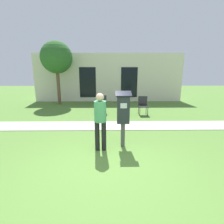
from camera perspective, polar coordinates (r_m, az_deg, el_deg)
ground_plane at (r=4.18m, az=-1.77°, el=-17.58°), size 40.00×40.00×0.00m
sidewalk at (r=6.91m, az=-1.37°, el=-4.45°), size 12.00×1.10×0.02m
building_facade at (r=12.05m, az=-1.17°, el=11.08°), size 10.00×0.26×3.20m
parking_meter at (r=4.86m, az=3.68°, el=-0.01°), size 0.44×0.31×1.59m
person_standing at (r=4.63m, az=-3.86°, el=-1.83°), size 0.32×0.32×1.58m
outdoor_chair_left at (r=8.75m, az=-3.29°, el=2.96°), size 0.44×0.44×0.90m
outdoor_chair_middle at (r=8.52m, az=3.39°, el=2.66°), size 0.44×0.44×0.90m
outdoor_chair_right at (r=8.62m, az=10.07°, el=2.60°), size 0.44×0.44×0.90m
tree at (r=11.47m, az=-17.69°, el=16.54°), size 1.90×1.90×3.82m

